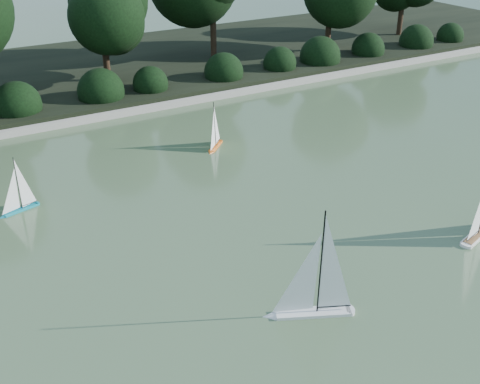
{
  "coord_description": "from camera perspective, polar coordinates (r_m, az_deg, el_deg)",
  "views": [
    {
      "loc": [
        -4.48,
        -5.96,
        5.56
      ],
      "look_at": [
        0.3,
        2.25,
        0.7
      ],
      "focal_mm": 45.0,
      "sensor_mm": 36.0,
      "label": 1
    }
  ],
  "objects": [
    {
      "name": "pond_coping",
      "position": [
        16.55,
        -12.86,
        7.09
      ],
      "size": [
        40.0,
        0.35,
        0.18
      ],
      "primitive_type": "cube",
      "color": "gray",
      "rests_on": "ground"
    },
    {
      "name": "shrub_hedge",
      "position": [
        17.26,
        -13.95,
        9.06
      ],
      "size": [
        29.1,
        1.1,
        1.1
      ],
      "color": "black",
      "rests_on": "ground"
    },
    {
      "name": "far_bank",
      "position": [
        20.22,
        -16.56,
        10.46
      ],
      "size": [
        40.0,
        8.0,
        0.3
      ],
      "primitive_type": "cube",
      "color": "black",
      "rests_on": "ground"
    },
    {
      "name": "sailboat_white_a",
      "position": [
        8.78,
        6.37,
        -9.97
      ],
      "size": [
        1.31,
        0.75,
        1.86
      ],
      "color": "silver",
      "rests_on": "ground"
    },
    {
      "name": "sailboat_orange",
      "position": [
        14.24,
        -2.42,
        4.88
      ],
      "size": [
        0.69,
        0.67,
        1.17
      ],
      "color": "orange",
      "rests_on": "ground"
    },
    {
      "name": "ground",
      "position": [
        9.3,
        5.46,
        -9.77
      ],
      "size": [
        80.0,
        80.0,
        0.0
      ],
      "primitive_type": "plane",
      "color": "#3B4F2F",
      "rests_on": "ground"
    },
    {
      "name": "sailboat_teal",
      "position": [
        12.17,
        -20.44,
        -0.99
      ],
      "size": [
        0.84,
        0.36,
        1.16
      ],
      "color": "teal",
      "rests_on": "ground"
    }
  ]
}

